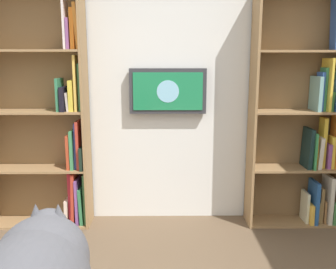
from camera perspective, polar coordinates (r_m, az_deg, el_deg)
The scene contains 4 objects.
wall_back at distance 3.48m, azimuth -0.28°, elevation 8.64°, with size 4.52×0.06×2.70m, color silver.
bookshelf_left at distance 3.59m, azimuth 20.74°, elevation 2.05°, with size 0.84×0.28×2.13m.
bookshelf_right at distance 3.51m, azimuth -17.97°, elevation 2.34°, with size 0.94×0.28×2.13m.
wall_mounted_tv at distance 3.40m, azimuth -0.03°, elevation 6.70°, with size 0.70×0.07×0.41m.
Camera 1 is at (0.02, 1.24, 1.51)m, focal length 39.58 mm.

